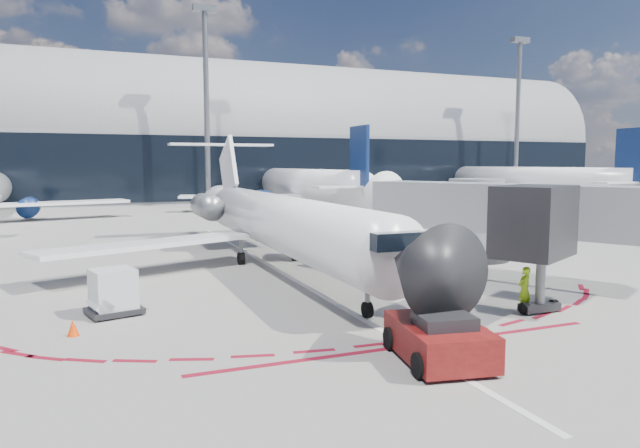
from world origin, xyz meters
name	(u,v)px	position (x,y,z in m)	size (l,w,h in m)	color
ground	(290,278)	(0.00, 0.00, 0.00)	(260.00, 260.00, 0.00)	gray
apron_centerline	(278,271)	(0.00, 2.00, 0.01)	(0.25, 40.00, 0.01)	silver
apron_stop_bar	(408,346)	(0.00, -11.50, 0.01)	(14.00, 0.25, 0.01)	maroon
terminal_building	(154,145)	(0.00, 64.97, 8.52)	(150.00, 24.15, 24.00)	gray
jet_bridge	(491,217)	(9.79, -3.01, 3.01)	(10.03, 15.20, 4.90)	gray
light_mast_centre	(207,110)	(5.00, 48.00, 12.50)	(0.70, 0.70, 25.00)	slate
light_mast_east	(517,121)	(55.00, 48.00, 12.50)	(0.70, 0.70, 25.00)	slate
regional_jet	(276,220)	(0.27, 3.23, 2.59)	(25.14, 31.01, 7.76)	white
pushback_tug	(439,339)	(0.14, -12.98, 0.64)	(2.90, 5.73, 1.46)	#5C0D0D
ramp_worker	(524,289)	(6.33, -9.45, 0.88)	(0.64, 0.42, 1.75)	#9DD916
uld_container	(113,292)	(-8.45, -4.13, 0.87)	(2.22, 2.03, 1.76)	black
safety_cone_left	(73,328)	(-9.81, -6.45, 0.27)	(0.40, 0.40, 0.55)	#F94005
bg_airliner_2	(305,162)	(15.68, 40.32, 5.88)	(36.37, 38.51, 11.77)	white
bg_airliner_3	(531,161)	(48.71, 37.54, 6.10)	(37.71, 39.93, 12.20)	white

